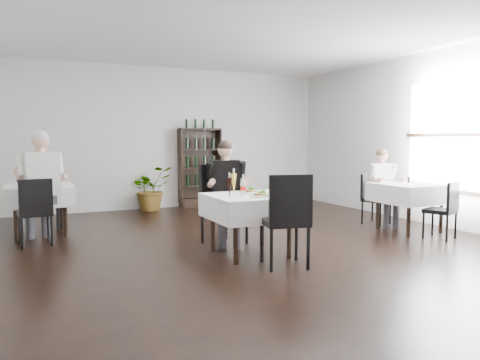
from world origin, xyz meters
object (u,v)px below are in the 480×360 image
at_px(diner_main, 226,184).
at_px(potted_tree, 151,189).
at_px(main_table, 250,207).
at_px(wine_shelf, 200,168).

bearing_deg(diner_main, potted_tree, 93.10).
height_order(main_table, diner_main, diner_main).
height_order(main_table, potted_tree, potted_tree).
xyz_separation_m(main_table, diner_main, (-0.03, 0.69, 0.23)).
relative_size(wine_shelf, main_table, 1.70).
bearing_deg(wine_shelf, potted_tree, -174.19).
bearing_deg(main_table, wine_shelf, 78.22).
xyz_separation_m(wine_shelf, potted_tree, (-1.12, -0.11, -0.39)).
relative_size(wine_shelf, potted_tree, 1.90).
bearing_deg(potted_tree, main_table, -86.94).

